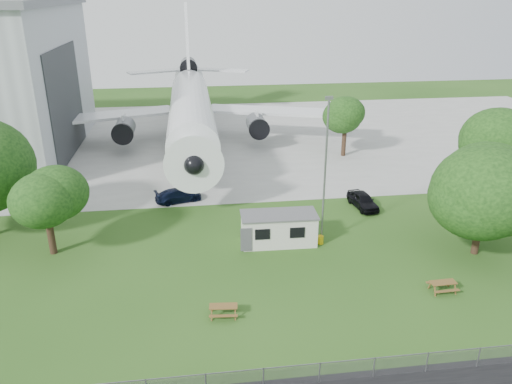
{
  "coord_description": "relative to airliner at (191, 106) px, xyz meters",
  "views": [
    {
      "loc": [
        -2.1,
        -29.7,
        19.44
      ],
      "look_at": [
        2.95,
        8.0,
        4.0
      ],
      "focal_mm": 35.0,
      "sensor_mm": 36.0,
      "label": 1
    }
  ],
  "objects": [
    {
      "name": "car_ne_sedan",
      "position": [
        26.63,
        -22.85,
        -4.47
      ],
      "size": [
        3.03,
        5.11,
        1.59
      ],
      "primitive_type": "imported",
      "rotation": [
        0.0,
        0.0,
        -0.3
      ],
      "color": "black",
      "rests_on": "ground"
    },
    {
      "name": "ground",
      "position": [
        2.0,
        -35.86,
        -5.27
      ],
      "size": [
        160.0,
        160.0,
        0.0
      ],
      "primitive_type": "plane",
      "color": "#3D6724"
    },
    {
      "name": "car_ne_hatch",
      "position": [
        15.88,
        -23.39,
        -4.53
      ],
      "size": [
        2.31,
        4.53,
        1.48
      ],
      "primitive_type": "imported",
      "rotation": [
        0.0,
        0.0,
        0.13
      ],
      "color": "black",
      "rests_on": "ground"
    },
    {
      "name": "site_cabin",
      "position": [
        6.64,
        -29.43,
        -3.96
      ],
      "size": [
        6.78,
        2.85,
        2.62
      ],
      "color": "silver",
      "rests_on": "ground"
    },
    {
      "name": "picnic_west",
      "position": [
        1.38,
        -38.8,
        -5.27
      ],
      "size": [
        1.93,
        1.66,
        0.76
      ],
      "primitive_type": null,
      "rotation": [
        0.0,
        0.0,
        -0.09
      ],
      "color": "brown",
      "rests_on": "ground"
    },
    {
      "name": "airliner",
      "position": [
        0.0,
        0.0,
        0.0
      ],
      "size": [
        46.36,
        47.73,
        17.69
      ],
      "color": "white",
      "rests_on": "ground"
    },
    {
      "name": "tree_west_small",
      "position": [
        -11.43,
        -28.75,
        -0.13
      ],
      "size": [
        5.81,
        5.81,
        8.07
      ],
      "color": "#382619",
      "rests_on": "ground"
    },
    {
      "name": "tree_east_front",
      "position": [
        21.78,
        -33.21,
        0.04
      ],
      "size": [
        8.16,
        8.16,
        9.4
      ],
      "color": "#382619",
      "rests_on": "ground"
    },
    {
      "name": "tree_far_apron",
      "position": [
        18.79,
        -7.43,
        -0.22
      ],
      "size": [
        5.3,
        5.3,
        7.72
      ],
      "color": "#382619",
      "rests_on": "ground"
    },
    {
      "name": "lamp_mast",
      "position": [
        10.2,
        -29.66,
        0.73
      ],
      "size": [
        0.16,
        0.16,
        12.0
      ],
      "primitive_type": "cylinder",
      "color": "slate",
      "rests_on": "ground"
    },
    {
      "name": "concrete_apron",
      "position": [
        2.0,
        2.14,
        -5.25
      ],
      "size": [
        120.0,
        46.0,
        0.03
      ],
      "primitive_type": "cube",
      "color": "#B7B7B2",
      "rests_on": "ground"
    },
    {
      "name": "car_apron_van",
      "position": [
        -1.66,
        -19.56,
        -4.61
      ],
      "size": [
        4.89,
        3.08,
        1.32
      ],
      "primitive_type": "imported",
      "rotation": [
        0.0,
        0.0,
        1.86
      ],
      "color": "black",
      "rests_on": "ground"
    },
    {
      "name": "picnic_east",
      "position": [
        16.63,
        -38.03,
        -5.27
      ],
      "size": [
        1.85,
        1.56,
        0.76
      ],
      "primitive_type": null,
      "rotation": [
        0.0,
        0.0,
        0.04
      ],
      "color": "brown",
      "rests_on": "ground"
    },
    {
      "name": "tree_east_back",
      "position": [
        25.89,
        -27.66,
        1.71
      ],
      "size": [
        6.87,
        6.87,
        10.43
      ],
      "color": "#382619",
      "rests_on": "ground"
    }
  ]
}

